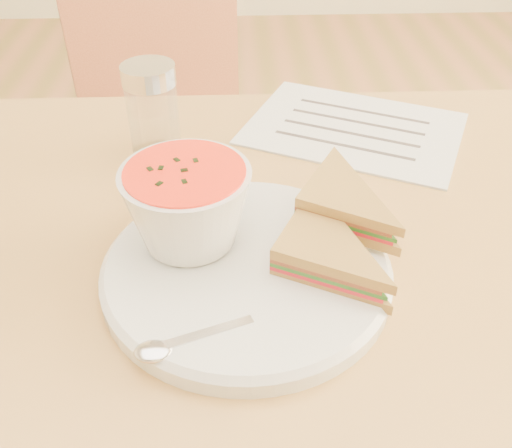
{
  "coord_description": "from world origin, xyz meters",
  "views": [
    {
      "loc": [
        0.01,
        -0.46,
        1.14
      ],
      "look_at": [
        0.02,
        -0.04,
        0.8
      ],
      "focal_mm": 40.0,
      "sensor_mm": 36.0,
      "label": 1
    }
  ],
  "objects_px": {
    "plate": "(247,271)",
    "soup_bowl": "(188,210)",
    "condiment_shaker": "(153,111)",
    "dining_table": "(238,437)",
    "chair_far": "(187,175)"
  },
  "relations": [
    {
      "from": "soup_bowl",
      "to": "condiment_shaker",
      "type": "height_order",
      "value": "condiment_shaker"
    },
    {
      "from": "soup_bowl",
      "to": "condiment_shaker",
      "type": "bearing_deg",
      "value": 104.71
    },
    {
      "from": "dining_table",
      "to": "condiment_shaker",
      "type": "distance_m",
      "value": 0.48
    },
    {
      "from": "soup_bowl",
      "to": "condiment_shaker",
      "type": "xyz_separation_m",
      "value": [
        -0.05,
        0.21,
        0.0
      ]
    },
    {
      "from": "chair_far",
      "to": "soup_bowl",
      "type": "bearing_deg",
      "value": 75.08
    },
    {
      "from": "plate",
      "to": "soup_bowl",
      "type": "distance_m",
      "value": 0.08
    },
    {
      "from": "condiment_shaker",
      "to": "dining_table",
      "type": "bearing_deg",
      "value": -62.96
    },
    {
      "from": "dining_table",
      "to": "plate",
      "type": "bearing_deg",
      "value": -75.05
    },
    {
      "from": "dining_table",
      "to": "condiment_shaker",
      "type": "relative_size",
      "value": 8.45
    },
    {
      "from": "soup_bowl",
      "to": "condiment_shaker",
      "type": "relative_size",
      "value": 1.05
    },
    {
      "from": "chair_far",
      "to": "condiment_shaker",
      "type": "bearing_deg",
      "value": 70.67
    },
    {
      "from": "condiment_shaker",
      "to": "chair_far",
      "type": "bearing_deg",
      "value": 91.22
    },
    {
      "from": "plate",
      "to": "soup_bowl",
      "type": "height_order",
      "value": "soup_bowl"
    },
    {
      "from": "plate",
      "to": "chair_far",
      "type": "bearing_deg",
      "value": 99.9
    },
    {
      "from": "dining_table",
      "to": "chair_far",
      "type": "height_order",
      "value": "chair_far"
    }
  ]
}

